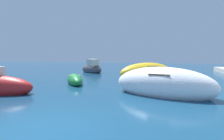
{
  "coord_description": "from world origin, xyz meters",
  "views": [
    {
      "loc": [
        3.37,
        -4.59,
        2.19
      ],
      "look_at": [
        -0.72,
        10.87,
        0.79
      ],
      "focal_mm": 29.82,
      "sensor_mm": 36.0,
      "label": 1
    }
  ],
  "objects_px": {
    "moored_boat_2": "(147,72)",
    "moored_boat_3": "(75,80)",
    "moored_boat_5": "(92,68)",
    "moored_boat_0": "(163,85)"
  },
  "relations": [
    {
      "from": "moored_boat_3",
      "to": "moored_boat_5",
      "type": "xyz_separation_m",
      "value": [
        -1.74,
        8.02,
        0.21
      ]
    },
    {
      "from": "moored_boat_0",
      "to": "moored_boat_3",
      "type": "height_order",
      "value": "moored_boat_0"
    },
    {
      "from": "moored_boat_0",
      "to": "moored_boat_2",
      "type": "bearing_deg",
      "value": -61.96
    },
    {
      "from": "moored_boat_2",
      "to": "moored_boat_0",
      "type": "bearing_deg",
      "value": -120.01
    },
    {
      "from": "moored_boat_0",
      "to": "moored_boat_5",
      "type": "bearing_deg",
      "value": -35.15
    },
    {
      "from": "moored_boat_3",
      "to": "moored_boat_5",
      "type": "height_order",
      "value": "moored_boat_5"
    },
    {
      "from": "moored_boat_2",
      "to": "moored_boat_5",
      "type": "xyz_separation_m",
      "value": [
        -6.67,
        3.43,
        -0.04
      ]
    },
    {
      "from": "moored_boat_0",
      "to": "moored_boat_5",
      "type": "xyz_separation_m",
      "value": [
        -8.02,
        10.25,
        -0.07
      ]
    },
    {
      "from": "moored_boat_0",
      "to": "moored_boat_2",
      "type": "height_order",
      "value": "moored_boat_0"
    },
    {
      "from": "moored_boat_2",
      "to": "moored_boat_3",
      "type": "xyz_separation_m",
      "value": [
        -4.92,
        -4.59,
        -0.24
      ]
    }
  ]
}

